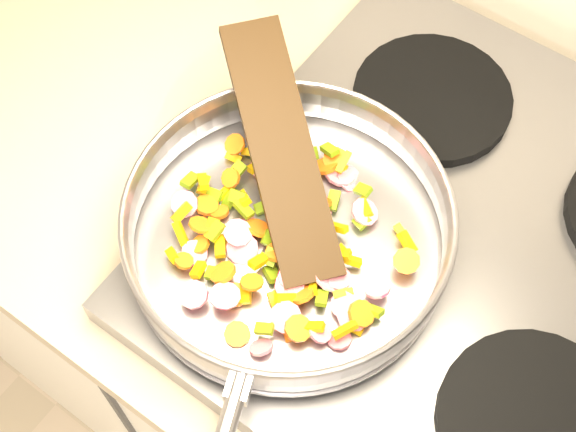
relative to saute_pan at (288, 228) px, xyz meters
The scene contains 7 objects.
cooktop 0.22m from the saute_pan, 37.12° to the left, with size 0.60×0.60×0.04m, color #939399.
grate_fl 0.05m from the saute_pan, 36.21° to the right, with size 0.19×0.19×0.02m, color black.
grate_fr 0.31m from the saute_pan, ahead, with size 0.19×0.19×0.02m, color black.
grate_bl 0.27m from the saute_pan, 85.04° to the left, with size 0.19×0.19×0.02m, color black.
saute_pan is the anchor object (origin of this frame).
vegetable_heap 0.02m from the saute_pan, 137.08° to the right, with size 0.26×0.26×0.05m.
wooden_spatula 0.08m from the saute_pan, 131.10° to the left, with size 0.28×0.06×0.01m, color black.
Camera 1 is at (-0.63, 1.22, 1.71)m, focal length 50.00 mm.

